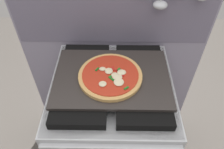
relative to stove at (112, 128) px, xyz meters
The scene contains 4 objects.
kitchen_backsplash 0.48m from the stove, 89.42° to the left, with size 1.10×0.09×1.55m.
stove is the anchor object (origin of this frame).
baking_tray 0.46m from the stove, 90.00° to the left, with size 0.54×0.38×0.02m, color #2D2826.
pizza_left 0.48m from the stove, 133.86° to the right, with size 0.30×0.30×0.03m.
Camera 1 is at (0.01, -0.71, 1.66)m, focal length 35.20 mm.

